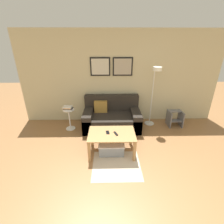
# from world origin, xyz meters

# --- Properties ---
(wall_back) EXTENTS (5.60, 0.09, 2.55)m
(wall_back) POSITION_xyz_m (-0.00, 3.23, 1.28)
(wall_back) COLOR #C6BC93
(wall_back) RESTS_ON ground_plane
(area_rug) EXTENTS (0.94, 0.85, 0.01)m
(area_rug) POSITION_xyz_m (-0.17, 1.17, 0.00)
(area_rug) COLOR #C1B299
(area_rug) RESTS_ON ground_plane
(couch) EXTENTS (1.54, 0.92, 0.84)m
(couch) POSITION_xyz_m (-0.24, 2.76, 0.28)
(couch) COLOR #28231E
(couch) RESTS_ON ground_plane
(coffee_table) EXTENTS (0.98, 0.64, 0.49)m
(coffee_table) POSITION_xyz_m (-0.26, 1.59, 0.40)
(coffee_table) COLOR #AD7F4C
(coffee_table) RESTS_ON ground_plane
(storage_bin) EXTENTS (0.55, 0.41, 0.25)m
(storage_bin) POSITION_xyz_m (-0.27, 1.60, 0.12)
(storage_bin) COLOR gray
(storage_bin) RESTS_ON ground_plane
(floor_lamp) EXTENTS (0.27, 0.47, 1.67)m
(floor_lamp) POSITION_xyz_m (0.88, 2.76, 1.14)
(floor_lamp) COLOR silver
(floor_lamp) RESTS_ON ground_plane
(side_table) EXTENTS (0.30, 0.30, 0.58)m
(side_table) POSITION_xyz_m (-1.39, 2.65, 0.35)
(side_table) COLOR white
(side_table) RESTS_ON ground_plane
(book_stack) EXTENTS (0.26, 0.21, 0.09)m
(book_stack) POSITION_xyz_m (-1.40, 2.64, 0.63)
(book_stack) COLOR silver
(book_stack) RESTS_ON side_table
(remote_control) EXTENTS (0.09, 0.15, 0.02)m
(remote_control) POSITION_xyz_m (-0.18, 1.56, 0.50)
(remote_control) COLOR black
(remote_control) RESTS_ON coffee_table
(cell_phone) EXTENTS (0.09, 0.15, 0.01)m
(cell_phone) POSITION_xyz_m (-0.34, 1.61, 0.49)
(cell_phone) COLOR black
(cell_phone) RESTS_ON coffee_table
(step_stool) EXTENTS (0.38, 0.39, 0.43)m
(step_stool) POSITION_xyz_m (1.57, 2.79, 0.23)
(step_stool) COLOR slate
(step_stool) RESTS_ON ground_plane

